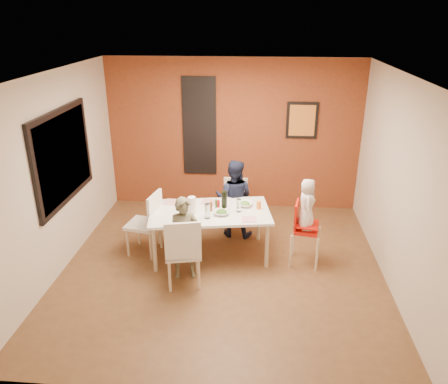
# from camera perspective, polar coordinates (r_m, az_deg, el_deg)

# --- Properties ---
(ground) EXTENTS (4.50, 4.50, 0.00)m
(ground) POSITION_cam_1_polar(r_m,az_deg,el_deg) (6.34, -0.23, -9.84)
(ground) COLOR brown
(ground) RESTS_ON ground
(ceiling) EXTENTS (4.50, 4.50, 0.02)m
(ceiling) POSITION_cam_1_polar(r_m,az_deg,el_deg) (5.41, -0.28, 15.12)
(ceiling) COLOR white
(ceiling) RESTS_ON wall_back
(wall_back) EXTENTS (4.50, 0.02, 2.70)m
(wall_back) POSITION_cam_1_polar(r_m,az_deg,el_deg) (7.87, 1.20, 7.44)
(wall_back) COLOR beige
(wall_back) RESTS_ON ground
(wall_front) EXTENTS (4.50, 0.02, 2.70)m
(wall_front) POSITION_cam_1_polar(r_m,az_deg,el_deg) (3.73, -3.33, -10.71)
(wall_front) COLOR beige
(wall_front) RESTS_ON ground
(wall_left) EXTENTS (0.02, 4.50, 2.70)m
(wall_left) POSITION_cam_1_polar(r_m,az_deg,el_deg) (6.33, -20.99, 2.13)
(wall_left) COLOR beige
(wall_left) RESTS_ON ground
(wall_right) EXTENTS (0.02, 4.50, 2.70)m
(wall_right) POSITION_cam_1_polar(r_m,az_deg,el_deg) (5.99, 21.74, 0.87)
(wall_right) COLOR beige
(wall_right) RESTS_ON ground
(brick_accent_wall) EXTENTS (4.50, 0.02, 2.70)m
(brick_accent_wall) POSITION_cam_1_polar(r_m,az_deg,el_deg) (7.86, 1.19, 7.40)
(brick_accent_wall) COLOR maroon
(brick_accent_wall) RESTS_ON ground
(picture_window_frame) EXTENTS (0.05, 1.70, 1.30)m
(picture_window_frame) POSITION_cam_1_polar(r_m,az_deg,el_deg) (6.43, -20.27, 4.41)
(picture_window_frame) COLOR black
(picture_window_frame) RESTS_ON wall_left
(picture_window_pane) EXTENTS (0.02, 1.55, 1.15)m
(picture_window_pane) POSITION_cam_1_polar(r_m,az_deg,el_deg) (6.42, -20.15, 4.41)
(picture_window_pane) COLOR black
(picture_window_pane) RESTS_ON wall_left
(glassblock_strip) EXTENTS (0.55, 0.03, 1.70)m
(glassblock_strip) POSITION_cam_1_polar(r_m,az_deg,el_deg) (7.86, -3.23, 8.52)
(glassblock_strip) COLOR silver
(glassblock_strip) RESTS_ON wall_back
(glassblock_surround) EXTENTS (0.60, 0.03, 1.76)m
(glassblock_surround) POSITION_cam_1_polar(r_m,az_deg,el_deg) (7.86, -3.23, 8.51)
(glassblock_surround) COLOR black
(glassblock_surround) RESTS_ON wall_back
(art_print_frame) EXTENTS (0.54, 0.03, 0.64)m
(art_print_frame) POSITION_cam_1_polar(r_m,az_deg,el_deg) (7.78, 10.16, 9.19)
(art_print_frame) COLOR black
(art_print_frame) RESTS_ON wall_back
(art_print_canvas) EXTENTS (0.44, 0.01, 0.54)m
(art_print_canvas) POSITION_cam_1_polar(r_m,az_deg,el_deg) (7.77, 10.17, 9.17)
(art_print_canvas) COLOR orange
(art_print_canvas) RESTS_ON wall_back
(dining_table) EXTENTS (1.86, 1.22, 0.72)m
(dining_table) POSITION_cam_1_polar(r_m,az_deg,el_deg) (6.36, -1.87, -3.00)
(dining_table) COLOR white
(dining_table) RESTS_ON ground
(chair_near) EXTENTS (0.55, 0.55, 1.00)m
(chair_near) POSITION_cam_1_polar(r_m,az_deg,el_deg) (5.70, -5.38, -7.47)
(chair_near) COLOR silver
(chair_near) RESTS_ON ground
(chair_far) EXTENTS (0.42, 0.42, 0.86)m
(chair_far) POSITION_cam_1_polar(r_m,az_deg,el_deg) (7.24, 1.44, -1.23)
(chair_far) COLOR silver
(chair_far) RESTS_ON ground
(chair_left) EXTENTS (0.53, 0.53, 0.98)m
(chair_left) POSITION_cam_1_polar(r_m,az_deg,el_deg) (6.55, -9.85, -3.63)
(chair_left) COLOR white
(chair_left) RESTS_ON ground
(high_chair) EXTENTS (0.45, 0.45, 0.94)m
(high_chair) POSITION_cam_1_polar(r_m,az_deg,el_deg) (6.31, 10.32, -4.55)
(high_chair) COLOR red
(high_chair) RESTS_ON ground
(child_near) EXTENTS (0.48, 0.37, 1.16)m
(child_near) POSITION_cam_1_polar(r_m,az_deg,el_deg) (5.90, -5.16, -6.06)
(child_near) COLOR brown
(child_near) RESTS_ON ground
(child_far) EXTENTS (0.68, 0.57, 1.28)m
(child_far) POSITION_cam_1_polar(r_m,az_deg,el_deg) (6.96, 1.31, -0.82)
(child_far) COLOR #161B32
(child_far) RESTS_ON ground
(toddler) EXTENTS (0.24, 0.37, 0.74)m
(toddler) POSITION_cam_1_polar(r_m,az_deg,el_deg) (6.15, 10.77, -1.59)
(toddler) COLOR silver
(toddler) RESTS_ON high_chair
(plate_near_left) EXTENTS (0.30, 0.30, 0.01)m
(plate_near_left) POSITION_cam_1_polar(r_m,az_deg,el_deg) (6.00, -5.30, -3.98)
(plate_near_left) COLOR white
(plate_near_left) RESTS_ON dining_table
(plate_far_mid) EXTENTS (0.24, 0.24, 0.01)m
(plate_far_mid) POSITION_cam_1_polar(r_m,az_deg,el_deg) (6.61, -1.98, -1.32)
(plate_far_mid) COLOR silver
(plate_far_mid) RESTS_ON dining_table
(plate_near_right) EXTENTS (0.22, 0.22, 0.01)m
(plate_near_right) POSITION_cam_1_polar(r_m,az_deg,el_deg) (6.08, 3.30, -3.55)
(plate_near_right) COLOR white
(plate_near_right) RESTS_ON dining_table
(plate_far_left) EXTENTS (0.24, 0.24, 0.01)m
(plate_far_left) POSITION_cam_1_polar(r_m,az_deg,el_deg) (6.65, -6.72, -1.32)
(plate_far_left) COLOR white
(plate_far_left) RESTS_ON dining_table
(salad_bowl_a) EXTENTS (0.23, 0.23, 0.06)m
(salad_bowl_a) POSITION_cam_1_polar(r_m,az_deg,el_deg) (6.21, -0.33, -2.71)
(salad_bowl_a) COLOR white
(salad_bowl_a) RESTS_ON dining_table
(salad_bowl_b) EXTENTS (0.26, 0.26, 0.06)m
(salad_bowl_b) POSITION_cam_1_polar(r_m,az_deg,el_deg) (6.49, 2.73, -1.60)
(salad_bowl_b) COLOR white
(salad_bowl_b) RESTS_ON dining_table
(wine_bottle) EXTENTS (0.08, 0.08, 0.30)m
(wine_bottle) POSITION_cam_1_polar(r_m,az_deg,el_deg) (6.28, 0.04, -1.19)
(wine_bottle) COLOR black
(wine_bottle) RESTS_ON dining_table
(wine_glass_a) EXTENTS (0.08, 0.08, 0.22)m
(wine_glass_a) POSITION_cam_1_polar(r_m,az_deg,el_deg) (6.07, -2.17, -2.49)
(wine_glass_a) COLOR silver
(wine_glass_a) RESTS_ON dining_table
(wine_glass_b) EXTENTS (0.07, 0.07, 0.19)m
(wine_glass_b) POSITION_cam_1_polar(r_m,az_deg,el_deg) (6.27, 1.94, -1.78)
(wine_glass_b) COLOR white
(wine_glass_b) RESTS_ON dining_table
(paper_towel_roll) EXTENTS (0.11, 0.11, 0.25)m
(paper_towel_roll) POSITION_cam_1_polar(r_m,az_deg,el_deg) (6.21, -4.21, -1.76)
(paper_towel_roll) COLOR white
(paper_towel_roll) RESTS_ON dining_table
(condiment_red) EXTENTS (0.04, 0.04, 0.15)m
(condiment_red) POSITION_cam_1_polar(r_m,az_deg,el_deg) (6.34, -0.72, -1.69)
(condiment_red) COLOR red
(condiment_red) RESTS_ON dining_table
(condiment_green) EXTENTS (0.04, 0.04, 0.15)m
(condiment_green) POSITION_cam_1_polar(r_m,az_deg,el_deg) (6.37, -1.01, -1.59)
(condiment_green) COLOR #397025
(condiment_green) RESTS_ON dining_table
(condiment_brown) EXTENTS (0.04, 0.04, 0.15)m
(condiment_brown) POSITION_cam_1_polar(r_m,az_deg,el_deg) (6.29, -1.70, -1.91)
(condiment_brown) COLOR brown
(condiment_brown) RESTS_ON dining_table
(sippy_cup) EXTENTS (0.07, 0.07, 0.12)m
(sippy_cup) POSITION_cam_1_polar(r_m,az_deg,el_deg) (6.39, 4.56, -1.73)
(sippy_cup) COLOR orange
(sippy_cup) RESTS_ON dining_table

